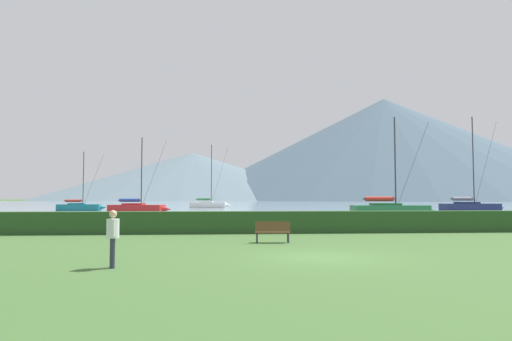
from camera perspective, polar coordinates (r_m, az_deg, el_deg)
name	(u,v)px	position (r m, az deg, el deg)	size (l,w,h in m)	color
ground_plane	(323,257)	(16.11, 8.13, -10.47)	(1000.00, 1000.00, 0.00)	#3D602D
harbor_water	(230,204)	(152.65, -3.24, -4.08)	(320.00, 246.00, 0.00)	gray
hedge_line	(280,222)	(26.86, 2.94, -6.30)	(80.00, 1.20, 1.23)	#284C23
sailboat_slip_0	(391,210)	(50.38, 16.15, -4.65)	(8.98, 2.88, 10.44)	#236B38
sailboat_slip_2	(137,208)	(61.56, -14.29, -4.48)	(8.16, 3.78, 9.73)	red
sailboat_slip_3	(471,207)	(69.71, 24.77, -4.06)	(8.89, 2.95, 13.09)	navy
sailboat_slip_5	(209,204)	(92.09, -5.79, -4.14)	(8.18, 3.48, 12.47)	white
sailboat_slip_6	(80,207)	(76.72, -20.74, -4.17)	(7.30, 2.38, 9.12)	#19707A
park_bench_near_path	(273,231)	(20.97, 2.04, -7.38)	(1.59, 0.60, 0.95)	brown
person_standing_walker	(113,234)	(14.13, -17.11, -7.40)	(0.36, 0.55, 1.65)	#2D3347
distant_hill_west_ridge	(192,176)	(365.78, -7.83, -0.72)	(234.21, 234.21, 36.88)	slate
distant_hill_central_peak	(385,149)	(401.52, 15.44, 2.54)	(333.22, 333.22, 84.40)	#425666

